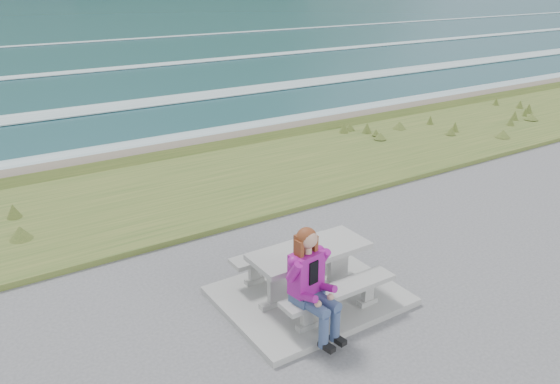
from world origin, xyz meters
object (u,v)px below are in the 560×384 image
Objects in this scene: seated_woman at (315,298)px; bench_seaward at (283,254)px; bench_landward at (339,294)px; picnic_table at (310,259)px.

bench_seaward is at bearing 62.50° from seated_woman.
seated_woman is at bearing -108.93° from bench_seaward.
seated_woman reaches higher than bench_landward.
bench_seaward is 1.64m from seated_woman.
picnic_table is at bearing -90.00° from bench_seaward.
bench_landward and bench_seaward have the same top height.
bench_landward is (0.00, -0.70, -0.23)m from picnic_table.
bench_seaward is at bearing 90.00° from picnic_table.
picnic_table is 0.74m from bench_landward.
seated_woman is at bearing -165.02° from bench_landward.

